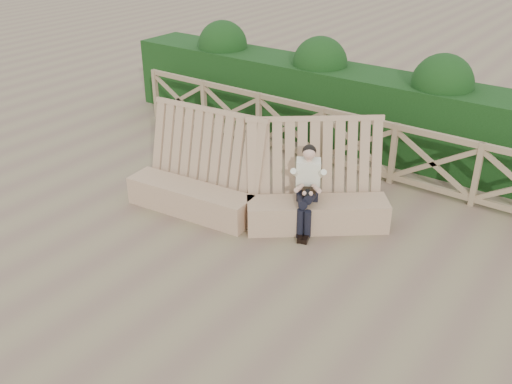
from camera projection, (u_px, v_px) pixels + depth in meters
The scene contains 5 objects.
ground at pixel (236, 259), 7.95m from camera, with size 60.00×60.00×0.00m, color brown.
bench at pixel (253, 194), 8.82m from camera, with size 3.96×2.17×1.59m.
woman at pixel (307, 185), 8.40m from camera, with size 0.58×0.79×1.31m.
guardrail at pixel (356, 144), 10.20m from camera, with size 10.10×0.09×1.10m.
hedge at pixel (385, 115), 10.97m from camera, with size 12.00×1.20×1.50m, color black.
Camera 1 is at (4.12, -5.19, 4.49)m, focal length 40.00 mm.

